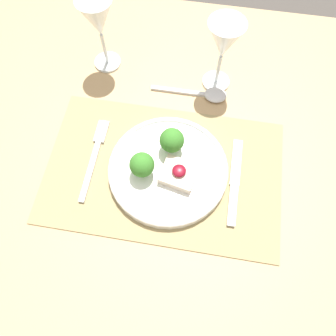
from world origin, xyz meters
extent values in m
plane|color=#4C4742|center=(0.00, 0.00, 0.00)|extent=(8.00, 8.00, 0.00)
cube|color=tan|center=(0.00, 0.00, 0.74)|extent=(1.38, 1.05, 0.03)
cylinder|color=tan|center=(-0.62, 0.45, 0.36)|extent=(0.06, 0.06, 0.72)
cube|color=#9E895B|center=(0.00, 0.00, 0.76)|extent=(0.50, 0.31, 0.00)
cylinder|color=white|center=(0.01, 0.00, 0.76)|extent=(0.25, 0.25, 0.02)
torus|color=white|center=(0.01, 0.00, 0.77)|extent=(0.25, 0.25, 0.01)
cube|color=beige|center=(0.03, -0.01, 0.78)|extent=(0.08, 0.07, 0.02)
ellipsoid|color=maroon|center=(0.03, -0.01, 0.80)|extent=(0.03, 0.03, 0.01)
cylinder|color=#84B256|center=(0.01, 0.05, 0.78)|extent=(0.01, 0.01, 0.02)
sphere|color=#387A28|center=(0.01, 0.05, 0.81)|extent=(0.05, 0.05, 0.05)
cylinder|color=#84B256|center=(-0.04, -0.02, 0.78)|extent=(0.01, 0.01, 0.02)
sphere|color=#387A28|center=(-0.04, -0.02, 0.81)|extent=(0.05, 0.05, 0.05)
cube|color=silver|center=(-0.15, -0.03, 0.76)|extent=(0.01, 0.14, 0.01)
cube|color=silver|center=(-0.15, 0.07, 0.76)|extent=(0.02, 0.05, 0.01)
cube|color=silver|center=(0.15, -0.05, 0.76)|extent=(0.02, 0.09, 0.01)
cube|color=silver|center=(0.15, 0.04, 0.76)|extent=(0.02, 0.11, 0.00)
cube|color=silver|center=(0.00, 0.21, 0.76)|extent=(0.13, 0.01, 0.01)
ellipsoid|color=silver|center=(0.09, 0.21, 0.76)|extent=(0.05, 0.04, 0.02)
cylinder|color=white|center=(0.09, 0.25, 0.76)|extent=(0.06, 0.06, 0.01)
cylinder|color=white|center=(0.09, 0.25, 0.80)|extent=(0.01, 0.01, 0.08)
cone|color=white|center=(0.09, 0.25, 0.89)|extent=(0.08, 0.08, 0.09)
cylinder|color=white|center=(-0.19, 0.27, 0.76)|extent=(0.06, 0.06, 0.01)
cylinder|color=white|center=(-0.19, 0.27, 0.80)|extent=(0.01, 0.01, 0.08)
cone|color=white|center=(-0.19, 0.27, 0.89)|extent=(0.08, 0.08, 0.09)
camera|label=1|loc=(0.06, -0.28, 1.39)|focal=35.00mm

